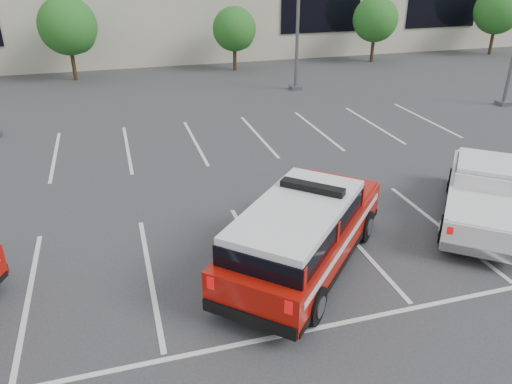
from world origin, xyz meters
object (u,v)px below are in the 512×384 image
(fire_chief_suv, at_px, (303,238))
(tree_mid_right, at_px, (236,31))
(tree_right, at_px, (376,21))
(tree_far_right, at_px, (498,12))
(tree_mid_left, at_px, (70,28))
(white_pickup, at_px, (482,199))

(fire_chief_suv, bearing_deg, tree_mid_right, 122.91)
(tree_right, relative_size, tree_far_right, 0.91)
(tree_mid_left, height_order, fire_chief_suv, tree_mid_left)
(tree_far_right, relative_size, fire_chief_suv, 0.85)
(tree_right, xyz_separation_m, tree_far_right, (10.00, 0.00, 0.27))
(tree_mid_right, distance_m, fire_chief_suv, 23.17)
(tree_mid_right, relative_size, tree_far_right, 0.82)
(tree_far_right, xyz_separation_m, fire_chief_suv, (-24.19, -22.73, -2.21))
(tree_right, xyz_separation_m, fire_chief_suv, (-14.19, -22.73, -1.94))
(white_pickup, bearing_deg, tree_mid_right, 133.57)
(tree_far_right, bearing_deg, white_pickup, -130.04)
(white_pickup, bearing_deg, fire_chief_suv, -132.24)
(tree_far_right, bearing_deg, tree_mid_right, -180.00)
(tree_mid_right, bearing_deg, tree_far_right, 0.00)
(tree_right, distance_m, tree_far_right, 10.00)
(tree_mid_right, bearing_deg, fire_chief_suv, -100.44)
(tree_mid_left, height_order, tree_right, tree_mid_left)
(tree_far_right, height_order, fire_chief_suv, tree_far_right)
(tree_mid_right, distance_m, white_pickup, 22.00)
(tree_right, height_order, tree_far_right, tree_far_right)
(tree_far_right, distance_m, white_pickup, 28.65)
(tree_mid_left, bearing_deg, tree_far_right, 0.00)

